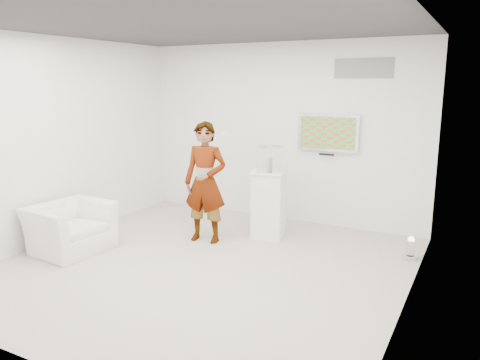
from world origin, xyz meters
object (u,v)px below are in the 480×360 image
Objects in this scene: armchair at (70,228)px; pedestal at (269,204)px; tv at (328,133)px; floor_uplight at (411,249)px; person at (205,183)px.

pedestal reaches higher than armchair.
tv reaches higher than pedestal.
floor_uplight is at bearing -32.32° from tv.
tv is 2.26m from floor_uplight.
floor_uplight is (2.84, 0.64, -0.75)m from person.
floor_uplight is at bearing -60.98° from armchair.
person is 1.73× the size of armchair.
person reaches higher than floor_uplight.
person is (-1.34, -1.59, -0.65)m from tv.
person is at bearing -44.08° from armchair.
tv is 0.97× the size of pedestal.
tv is 0.97× the size of armchair.
tv is 1.54m from pedestal.
floor_uplight is (2.09, 0.03, -0.37)m from pedestal.
armchair is 1.00× the size of pedestal.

